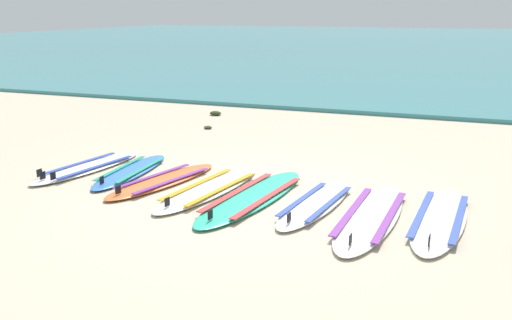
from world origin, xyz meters
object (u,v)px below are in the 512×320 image
(surfboard_0, at_px, (88,167))
(surfboard_5, at_px, (316,204))
(surfboard_3, at_px, (209,189))
(surfboard_4, at_px, (252,197))
(surfboard_2, at_px, (163,181))
(surfboard_1, at_px, (131,171))
(surfboard_7, at_px, (440,218))
(surfboard_6, at_px, (371,216))

(surfboard_0, xyz_separation_m, surfboard_5, (3.73, -0.36, -0.00))
(surfboard_3, bearing_deg, surfboard_4, -8.59)
(surfboard_2, distance_m, surfboard_3, 0.79)
(surfboard_2, bearing_deg, surfboard_1, 160.33)
(surfboard_1, bearing_deg, surfboard_7, -5.08)
(surfboard_0, xyz_separation_m, surfboard_3, (2.22, -0.29, -0.00))
(surfboard_7, bearing_deg, surfboard_0, 176.29)
(surfboard_4, relative_size, surfboard_5, 1.25)
(surfboard_6, bearing_deg, surfboard_0, 173.07)
(surfboard_5, bearing_deg, surfboard_4, -177.77)
(surfboard_2, xyz_separation_m, surfboard_5, (2.30, -0.17, 0.00))
(surfboard_3, relative_size, surfboard_5, 1.12)
(surfboard_6, bearing_deg, surfboard_4, 174.61)
(surfboard_3, relative_size, surfboard_6, 0.93)
(surfboard_5, bearing_deg, surfboard_6, -14.09)
(surfboard_1, xyz_separation_m, surfboard_6, (3.71, -0.60, -0.00))
(surfboard_6, bearing_deg, surfboard_1, 170.80)
(surfboard_3, distance_m, surfboard_5, 1.52)
(surfboard_1, relative_size, surfboard_3, 0.84)
(surfboard_1, relative_size, surfboard_2, 0.92)
(surfboard_3, distance_m, surfboard_6, 2.25)
(surfboard_5, distance_m, surfboard_6, 0.74)
(surfboard_3, relative_size, surfboard_7, 0.99)
(surfboard_3, relative_size, surfboard_4, 0.90)
(surfboard_2, xyz_separation_m, surfboard_6, (3.02, -0.35, -0.00))
(surfboard_1, distance_m, surfboard_3, 1.52)
(surfboard_1, height_order, surfboard_7, same)
(surfboard_2, height_order, surfboard_3, same)
(surfboard_7, bearing_deg, surfboard_5, -179.15)
(surfboard_5, bearing_deg, surfboard_1, 172.00)
(surfboard_4, xyz_separation_m, surfboard_7, (2.34, 0.05, 0.00))
(surfboard_1, distance_m, surfboard_2, 0.74)
(surfboard_1, height_order, surfboard_4, same)
(surfboard_7, bearing_deg, surfboard_1, 174.92)
(surfboard_4, bearing_deg, surfboard_7, 1.35)
(surfboard_4, relative_size, surfboard_6, 1.03)
(surfboard_2, relative_size, surfboard_4, 0.82)
(surfboard_0, bearing_deg, surfboard_5, -5.52)
(surfboard_4, height_order, surfboard_5, same)
(surfboard_5, bearing_deg, surfboard_0, 174.48)
(surfboard_0, xyz_separation_m, surfboard_1, (0.74, 0.06, -0.00))
(surfboard_6, height_order, surfboard_7, same)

